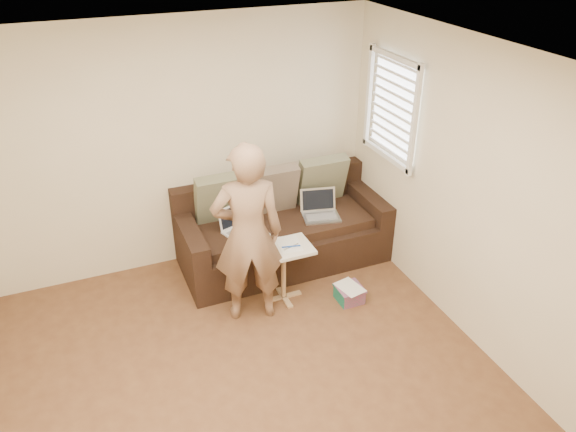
% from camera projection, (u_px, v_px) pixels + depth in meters
% --- Properties ---
extents(floor, '(4.50, 4.50, 0.00)m').
position_uv_depth(floor, '(262.00, 399.00, 4.42)').
color(floor, brown).
rests_on(floor, ground).
extents(ceiling, '(4.50, 4.50, 0.00)m').
position_uv_depth(ceiling, '(252.00, 76.00, 3.13)').
color(ceiling, white).
rests_on(ceiling, wall_back).
extents(wall_back, '(4.00, 0.00, 4.00)m').
position_uv_depth(wall_back, '(183.00, 148.00, 5.58)').
color(wall_back, beige).
rests_on(wall_back, ground).
extents(wall_right, '(0.00, 4.50, 4.50)m').
position_uv_depth(wall_right, '(492.00, 211.00, 4.44)').
color(wall_right, beige).
rests_on(wall_right, ground).
extents(window_blinds, '(0.12, 0.88, 1.08)m').
position_uv_depth(window_blinds, '(392.00, 108.00, 5.43)').
color(window_blinds, white).
rests_on(window_blinds, wall_right).
extents(sofa, '(2.20, 0.95, 0.85)m').
position_uv_depth(sofa, '(283.00, 227.00, 5.93)').
color(sofa, black).
rests_on(sofa, ground).
extents(pillow_left, '(0.55, 0.29, 0.57)m').
position_uv_depth(pillow_left, '(221.00, 198.00, 5.74)').
color(pillow_left, '#676D50').
rests_on(pillow_left, sofa).
extents(pillow_mid, '(0.55, 0.27, 0.57)m').
position_uv_depth(pillow_mid, '(272.00, 190.00, 5.89)').
color(pillow_mid, brown).
rests_on(pillow_mid, sofa).
extents(pillow_right, '(0.55, 0.28, 0.57)m').
position_uv_depth(pillow_right, '(322.00, 180.00, 6.11)').
color(pillow_right, '#676D50').
rests_on(pillow_right, sofa).
extents(laptop_silver, '(0.44, 0.36, 0.26)m').
position_uv_depth(laptop_silver, '(321.00, 218.00, 5.91)').
color(laptop_silver, '#B7BABC').
rests_on(laptop_silver, sofa).
extents(laptop_white, '(0.42, 0.36, 0.26)m').
position_uv_depth(laptop_white, '(242.00, 232.00, 5.66)').
color(laptop_white, white).
rests_on(laptop_white, sofa).
extents(person, '(0.72, 0.56, 1.77)m').
position_uv_depth(person, '(248.00, 235.00, 4.91)').
color(person, brown).
rests_on(person, ground).
extents(side_table, '(0.54, 0.38, 0.60)m').
position_uv_depth(side_table, '(284.00, 273.00, 5.41)').
color(side_table, silver).
rests_on(side_table, ground).
extents(drinking_glass, '(0.07, 0.07, 0.12)m').
position_uv_depth(drinking_glass, '(267.00, 240.00, 5.27)').
color(drinking_glass, silver).
rests_on(drinking_glass, side_table).
extents(scissors, '(0.20, 0.15, 0.02)m').
position_uv_depth(scissors, '(291.00, 247.00, 5.26)').
color(scissors, silver).
rests_on(scissors, side_table).
extents(paper_on_table, '(0.25, 0.33, 0.00)m').
position_uv_depth(paper_on_table, '(289.00, 244.00, 5.31)').
color(paper_on_table, white).
rests_on(paper_on_table, side_table).
extents(striped_box, '(0.26, 0.26, 0.16)m').
position_uv_depth(striped_box, '(349.00, 294.00, 5.48)').
color(striped_box, '#DC217A').
rests_on(striped_box, ground).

